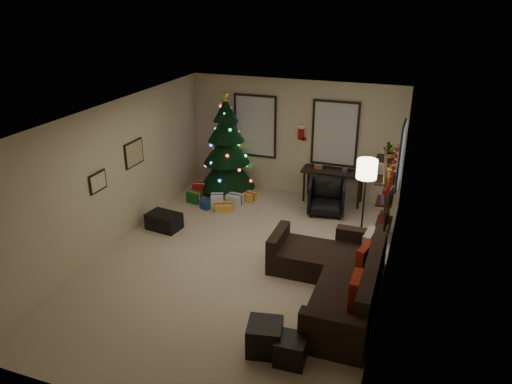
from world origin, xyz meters
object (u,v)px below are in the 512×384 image
Objects in this scene: christmas_tree at (227,151)px; desk_chair at (327,197)px; bookshelf at (386,195)px; sofa at (338,278)px; desk at (333,174)px.

desk_chair is at bearing -9.40° from christmas_tree.
christmas_tree is 3.98m from bookshelf.
sofa is 3.05m from desk_chair.
desk is 1.92× the size of desk_chair.
christmas_tree is 3.37× the size of desk_chair.
desk is (2.52, 0.23, -0.35)m from christmas_tree.
sofa is at bearing -45.19° from christmas_tree.
desk_chair is (0.00, -0.65, -0.31)m from desk.
bookshelf is (0.46, 2.17, 0.63)m from sofa.
bookshelf reaches higher than sofa.
bookshelf reaches higher than desk_chair.
christmas_tree reaches higher than desk_chair.
christmas_tree is at bearing 162.01° from desk_chair.
desk reaches higher than desk_chair.
desk is 0.75× the size of bookshelf.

